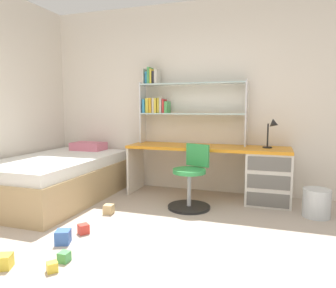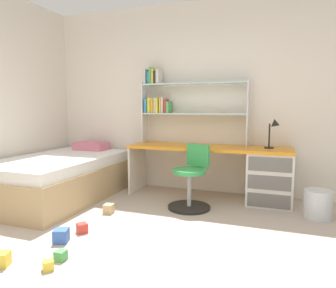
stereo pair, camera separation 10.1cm
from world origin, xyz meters
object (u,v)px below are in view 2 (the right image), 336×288
at_px(toy_block_green_1, 61,256).
at_px(toy_block_yellow_5, 48,265).
at_px(toy_block_yellow_4, 2,259).
at_px(swivel_chair, 191,183).
at_px(toy_block_blue_0, 61,236).
at_px(bookshelf_hutch, 177,100).
at_px(desk, 252,171).
at_px(bed_platform, 60,177).
at_px(toy_block_natural_2, 109,209).
at_px(waste_bin, 318,204).
at_px(desk_lamp, 274,129).
at_px(toy_block_red_3, 82,228).

distance_m(toy_block_green_1, toy_block_yellow_5, 0.16).
xyz_separation_m(toy_block_yellow_4, toy_block_yellow_5, (0.38, 0.07, -0.02)).
height_order(swivel_chair, toy_block_blue_0, swivel_chair).
bearing_deg(bookshelf_hutch, swivel_chair, -59.62).
distance_m(desk, bed_platform, 2.59).
bearing_deg(swivel_chair, toy_block_natural_2, -148.57).
bearing_deg(toy_block_blue_0, waste_bin, 33.35).
bearing_deg(toy_block_green_1, toy_block_yellow_4, -148.01).
xyz_separation_m(waste_bin, toy_block_yellow_5, (-2.04, -1.93, -0.12)).
height_order(desk_lamp, toy_block_blue_0, desk_lamp).
distance_m(bookshelf_hutch, toy_block_yellow_5, 2.85).
bearing_deg(bookshelf_hutch, toy_block_yellow_5, -94.21).
bearing_deg(desk, toy_block_yellow_4, -124.67).
relative_size(swivel_chair, toy_block_red_3, 8.33).
xyz_separation_m(bed_platform, toy_block_yellow_4, (0.82, -1.70, -0.23)).
xyz_separation_m(swivel_chair, toy_block_yellow_4, (-0.99, -1.88, -0.25)).
distance_m(bed_platform, toy_block_yellow_4, 1.90).
bearing_deg(toy_block_blue_0, desk_lamp, 47.17).
relative_size(bed_platform, toy_block_red_3, 22.01).
distance_m(bed_platform, waste_bin, 3.25).
distance_m(toy_block_blue_0, toy_block_yellow_4, 0.53).
relative_size(waste_bin, toy_block_blue_0, 2.56).
height_order(toy_block_blue_0, toy_block_natural_2, toy_block_blue_0).
xyz_separation_m(desk_lamp, toy_block_yellow_4, (-1.92, -2.43, -0.91)).
height_order(desk, toy_block_blue_0, desk).
relative_size(desk_lamp, toy_block_blue_0, 3.07).
height_order(waste_bin, toy_block_red_3, waste_bin).
bearing_deg(bed_platform, toy_block_yellow_4, -64.30).
distance_m(toy_block_blue_0, toy_block_green_1, 0.36).
bearing_deg(toy_block_red_3, toy_block_blue_0, -100.16).
height_order(desk_lamp, swivel_chair, desk_lamp).
bearing_deg(toy_block_yellow_5, toy_block_red_3, 105.10).
relative_size(toy_block_blue_0, toy_block_green_1, 1.54).
height_order(bed_platform, toy_block_yellow_4, bed_platform).
bearing_deg(toy_block_natural_2, toy_block_yellow_4, -95.93).
height_order(bookshelf_hutch, toy_block_yellow_5, bookshelf_hutch).
relative_size(desk_lamp, swivel_chair, 0.49).
distance_m(swivel_chair, toy_block_green_1, 1.78).
relative_size(desk, waste_bin, 6.79).
xyz_separation_m(desk_lamp, toy_block_green_1, (-1.55, -2.20, -0.92)).
distance_m(toy_block_red_3, toy_block_yellow_5, 0.72).
height_order(desk_lamp, toy_block_yellow_5, desk_lamp).
distance_m(waste_bin, toy_block_yellow_5, 2.81).
distance_m(desk_lamp, bed_platform, 2.92).
relative_size(bed_platform, toy_block_yellow_4, 18.74).
bearing_deg(bed_platform, bookshelf_hutch, 32.89).
relative_size(swivel_chair, toy_block_natural_2, 7.34).
relative_size(bookshelf_hutch, bed_platform, 0.75).
relative_size(toy_block_natural_2, toy_block_yellow_5, 1.41).
bearing_deg(toy_block_natural_2, bookshelf_hutch, 71.01).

